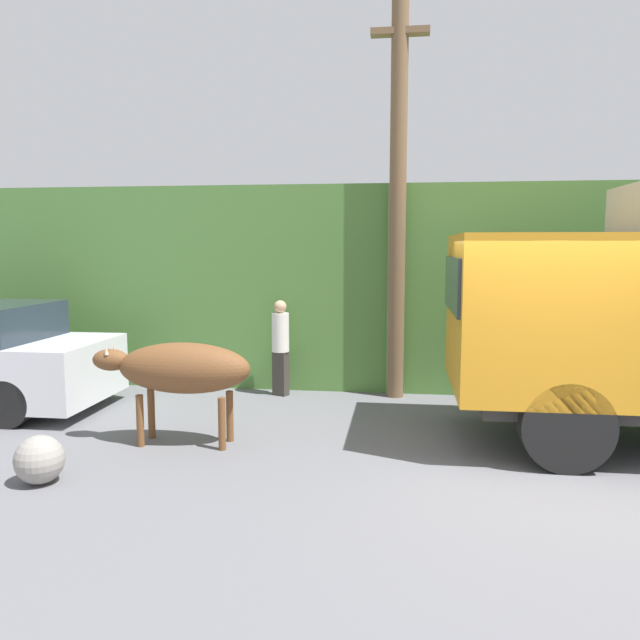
% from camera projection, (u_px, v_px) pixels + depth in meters
% --- Properties ---
extents(ground_plane, '(60.00, 60.00, 0.00)m').
position_uv_depth(ground_plane, '(546.00, 473.00, 6.75)').
color(ground_plane, slate).
extents(hillside_embankment, '(32.00, 5.43, 3.45)m').
position_uv_depth(hillside_embankment, '(481.00, 282.00, 12.64)').
color(hillside_embankment, '#4C7A38').
rests_on(hillside_embankment, ground_plane).
extents(building_backdrop, '(6.39, 2.70, 2.97)m').
position_uv_depth(building_backdrop, '(125.00, 294.00, 12.26)').
color(building_backdrop, '#8CC69E').
rests_on(building_backdrop, ground_plane).
extents(brown_cow, '(2.01, 0.63, 1.27)m').
position_uv_depth(brown_cow, '(181.00, 369.00, 7.64)').
color(brown_cow, brown).
rests_on(brown_cow, ground_plane).
extents(pedestrian_on_hill, '(0.37, 0.37, 1.57)m').
position_uv_depth(pedestrian_on_hill, '(280.00, 343.00, 10.17)').
color(pedestrian_on_hill, '#38332D').
rests_on(pedestrian_on_hill, ground_plane).
extents(utility_pole, '(0.90, 0.26, 6.47)m').
position_uv_depth(utility_pole, '(398.00, 189.00, 9.79)').
color(utility_pole, brown).
rests_on(utility_pole, ground_plane).
extents(roadside_rock, '(0.50, 0.50, 0.50)m').
position_uv_depth(roadside_rock, '(40.00, 460.00, 6.43)').
color(roadside_rock, gray).
rests_on(roadside_rock, ground_plane).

